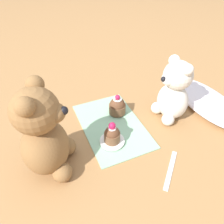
# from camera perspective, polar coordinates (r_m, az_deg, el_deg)

# --- Properties ---
(ground_plane) EXTENTS (4.00, 4.00, 0.00)m
(ground_plane) POSITION_cam_1_polar(r_m,az_deg,el_deg) (0.68, 0.00, -3.60)
(ground_plane) COLOR #9E7042
(knitted_placemat) EXTENTS (0.28, 0.18, 0.01)m
(knitted_placemat) POSITION_cam_1_polar(r_m,az_deg,el_deg) (0.67, 0.00, -3.42)
(knitted_placemat) COLOR #8EBC99
(knitted_placemat) RESTS_ON ground_plane
(tulle_cloth) EXTENTS (0.31, 0.14, 0.04)m
(tulle_cloth) POSITION_cam_1_polar(r_m,az_deg,el_deg) (0.81, 23.48, 2.63)
(tulle_cloth) COLOR silver
(tulle_cloth) RESTS_ON ground_plane
(teddy_bear_cream) EXTENTS (0.11, 0.10, 0.20)m
(teddy_bear_cream) POSITION_cam_1_polar(r_m,az_deg,el_deg) (0.68, 15.78, 5.02)
(teddy_bear_cream) COLOR silver
(teddy_bear_cream) RESTS_ON ground_plane
(teddy_bear_tan) EXTENTS (0.16, 0.15, 0.24)m
(teddy_bear_tan) POSITION_cam_1_polar(r_m,az_deg,el_deg) (0.52, -17.37, -5.74)
(teddy_bear_tan) COLOR olive
(teddy_bear_tan) RESTS_ON ground_plane
(cupcake_near_cream_bear) EXTENTS (0.05, 0.05, 0.07)m
(cupcake_near_cream_bear) POSITION_cam_1_polar(r_m,az_deg,el_deg) (0.70, 1.40, 1.50)
(cupcake_near_cream_bear) COLOR brown
(cupcake_near_cream_bear) RESTS_ON knitted_placemat
(saucer_plate) EXTENTS (0.07, 0.07, 0.01)m
(saucer_plate) POSITION_cam_1_polar(r_m,az_deg,el_deg) (0.62, 0.04, -7.58)
(saucer_plate) COLOR white
(saucer_plate) RESTS_ON knitted_placemat
(cupcake_near_tan_bear) EXTENTS (0.04, 0.04, 0.07)m
(cupcake_near_tan_bear) POSITION_cam_1_polar(r_m,az_deg,el_deg) (0.60, 0.04, -5.84)
(cupcake_near_tan_bear) COLOR brown
(cupcake_near_tan_bear) RESTS_ON saucer_plate
(teaspoon) EXTENTS (0.10, 0.10, 0.01)m
(teaspoon) POSITION_cam_1_polar(r_m,az_deg,el_deg) (0.59, 15.04, -14.29)
(teaspoon) COLOR silver
(teaspoon) RESTS_ON ground_plane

